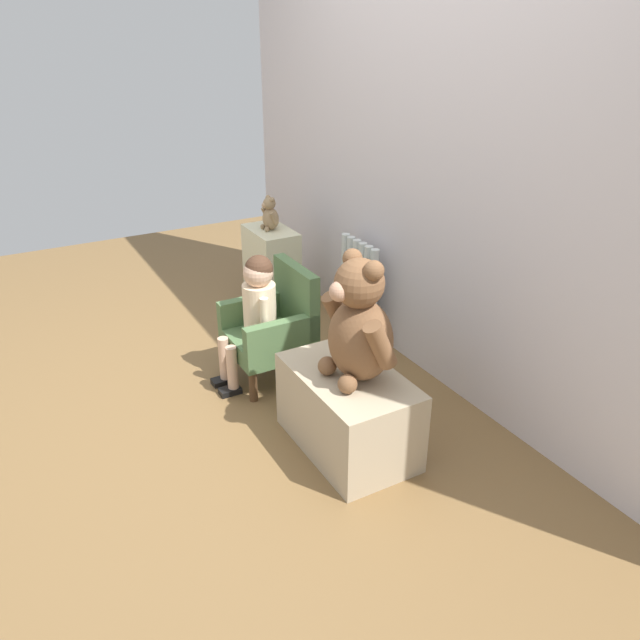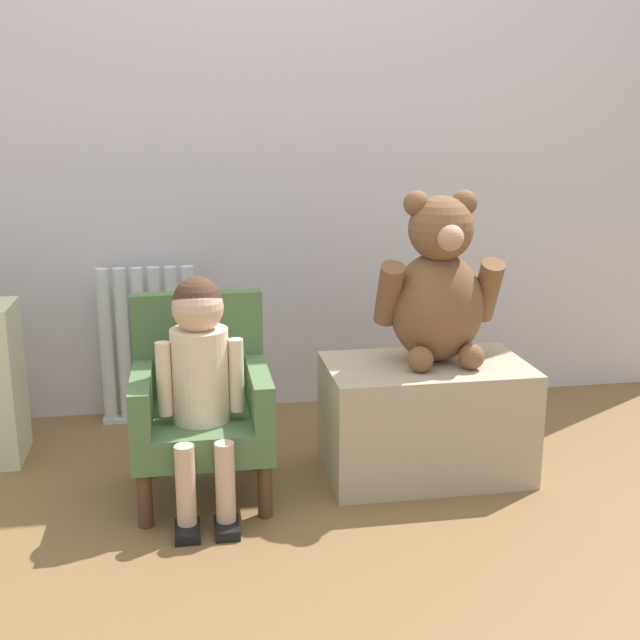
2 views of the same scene
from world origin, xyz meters
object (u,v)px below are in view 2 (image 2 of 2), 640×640
child_armchair (201,402)px  low_bench (425,418)px  radiator (149,346)px  large_teddy_bear (438,288)px  child_figure (200,363)px

child_armchair → low_bench: (0.72, 0.01, -0.10)m
radiator → child_armchair: child_armchair is taller
low_bench → large_teddy_bear: (0.04, 0.02, 0.43)m
child_armchair → low_bench: bearing=0.5°
large_teddy_bear → low_bench: bearing=-147.3°
radiator → low_bench: radiator is taller
radiator → child_armchair: 0.66m
radiator → low_bench: (0.90, -0.62, -0.11)m
radiator → large_teddy_bear: size_ratio=1.09×
child_figure → low_bench: (0.72, 0.11, -0.26)m
child_figure → large_teddy_bear: 0.79m
low_bench → child_figure: bearing=-171.1°
child_figure → large_teddy_bear: large_teddy_bear is taller
radiator → child_armchair: bearing=-74.1°
child_figure → low_bench: child_figure is taller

